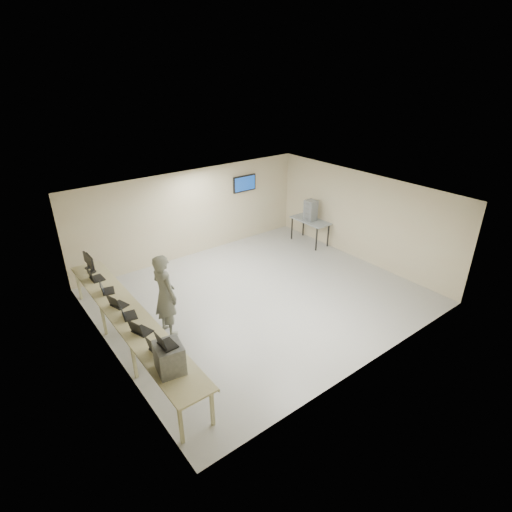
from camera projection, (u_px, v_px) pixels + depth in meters
room at (260, 249)px, 10.31m from camera, size 8.01×7.01×2.81m
workbench at (129, 317)px, 8.54m from camera, size 0.76×6.00×0.90m
equipment_box at (169, 358)px, 6.86m from camera, size 0.53×0.58×0.53m
laptop_on_box at (165, 343)px, 6.69m from camera, size 0.29×0.35×0.27m
laptop_0 at (157, 349)px, 7.36m from camera, size 0.37×0.43×0.31m
laptop_1 at (139, 329)px, 7.90m from camera, size 0.42×0.45×0.29m
laptop_2 at (127, 314)px, 8.39m from camera, size 0.37×0.42×0.29m
laptop_3 at (117, 303)px, 8.77m from camera, size 0.40×0.43×0.28m
laptop_4 at (106, 289)px, 9.30m from camera, size 0.38×0.42×0.28m
laptop_5 at (94, 277)px, 9.84m from camera, size 0.33×0.40×0.31m
monitor_near at (90, 262)px, 10.11m from camera, size 0.21×0.48×0.47m
monitor_far at (87, 259)px, 10.33m from camera, size 0.19×0.42×0.41m
soldier at (165, 295)px, 9.02m from camera, size 0.57×0.78×2.00m
side_table at (310, 222)px, 13.78m from camera, size 0.66×1.42×0.85m
storage_bins at (311, 210)px, 13.59m from camera, size 0.34×0.37×0.71m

